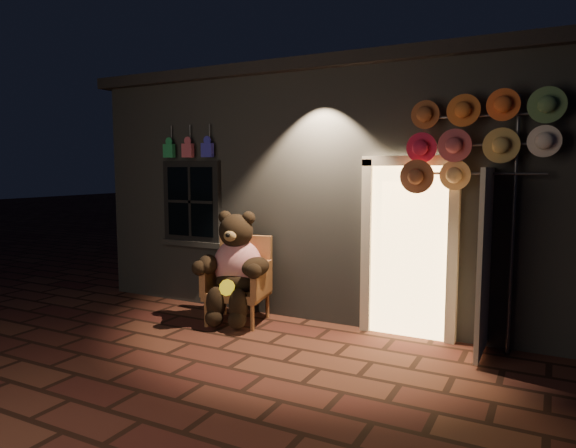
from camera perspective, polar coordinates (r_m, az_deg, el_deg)
The scene contains 5 objects.
ground at distance 5.83m, azimuth -4.21°, elevation -14.31°, with size 60.00×60.00×0.00m, color #532C1F.
shop_building at distance 9.10m, azimuth 9.07°, elevation 4.20°, with size 7.30×5.95×3.51m.
wicker_armchair at distance 6.93m, azimuth -5.36°, elevation -6.11°, with size 0.89×0.83×1.13m.
teddy_bear at distance 6.77m, azimuth -5.91°, elevation -4.78°, with size 1.04×0.89×1.45m.
hat_rack at distance 5.98m, azimuth 19.83°, elevation 8.67°, with size 1.61×0.22×2.84m.
Camera 1 is at (2.88, -4.63, 2.04)m, focal length 32.00 mm.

